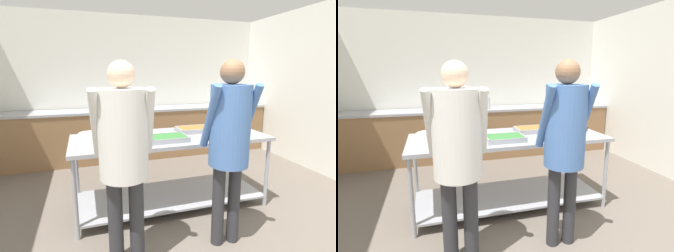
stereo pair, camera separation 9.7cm
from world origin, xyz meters
TOP-DOWN VIEW (x-y plane):
  - wall_rear at (0.00, 4.06)m, footprint 5.12×0.06m
  - wall_right at (2.53, 2.03)m, footprint 0.06×4.18m
  - back_counter at (0.00, 3.69)m, footprint 4.96×0.65m
  - serving_counter at (-0.10, 1.72)m, footprint 2.26×0.88m
  - plate_stack at (-1.00, 1.92)m, footprint 0.27×0.27m
  - sauce_pan at (-0.64, 1.97)m, footprint 0.39×0.25m
  - serving_tray_greens at (-0.20, 1.53)m, footprint 0.42×0.29m
  - serving_tray_vegetables at (0.25, 1.86)m, footprint 0.41×0.30m
  - serving_tray_roast at (0.71, 1.84)m, footprint 0.44×0.32m
  - guest_serving_left at (-0.77, 0.90)m, footprint 0.52×0.39m
  - guest_serving_right at (0.16, 0.87)m, footprint 0.46×0.36m
  - water_bottle at (0.07, 3.60)m, footprint 0.08×0.08m

SIDE VIEW (x-z plane):
  - back_counter at x=0.00m, z-range 0.00..0.93m
  - serving_counter at x=-0.10m, z-range 0.15..1.02m
  - serving_tray_greens at x=-0.20m, z-range 0.86..0.92m
  - serving_tray_vegetables at x=0.25m, z-range 0.86..0.92m
  - serving_tray_roast at x=0.71m, z-range 0.86..0.92m
  - plate_stack at x=-1.00m, z-range 0.87..0.93m
  - sauce_pan at x=-0.64m, z-range 0.87..0.95m
  - guest_serving_left at x=-0.77m, z-range 0.19..1.89m
  - guest_serving_right at x=0.16m, z-range 0.20..1.91m
  - water_bottle at x=0.07m, z-range 0.92..1.22m
  - wall_rear at x=0.00m, z-range 0.00..2.65m
  - wall_right at x=2.53m, z-range 0.00..2.65m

